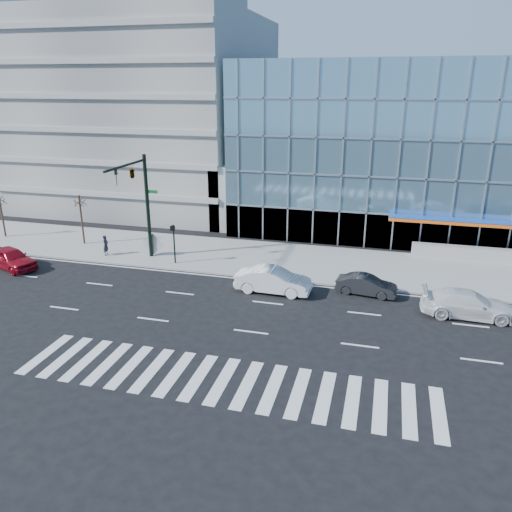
# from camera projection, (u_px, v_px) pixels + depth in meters

# --- Properties ---
(ground) EXTENTS (160.00, 160.00, 0.00)m
(ground) POSITION_uv_depth(u_px,v_px,m) (268.00, 303.00, 31.55)
(ground) COLOR black
(ground) RESTS_ON ground
(sidewalk) EXTENTS (120.00, 8.00, 0.15)m
(sidewalk) POSITION_uv_depth(u_px,v_px,m) (292.00, 261.00, 38.82)
(sidewalk) COLOR gray
(sidewalk) RESTS_ON ground
(theatre_building) EXTENTS (42.00, 26.00, 15.00)m
(theatre_building) POSITION_uv_depth(u_px,v_px,m) (467.00, 143.00, 49.39)
(theatre_building) COLOR #6894AD
(theatre_building) RESTS_ON ground
(parking_garage) EXTENTS (24.00, 24.00, 20.00)m
(parking_garage) POSITION_uv_depth(u_px,v_px,m) (152.00, 112.00, 56.82)
(parking_garage) COLOR gray
(parking_garage) RESTS_ON ground
(ramp_block) EXTENTS (6.00, 8.00, 6.00)m
(ramp_block) POSITION_uv_depth(u_px,v_px,m) (252.00, 193.00, 48.43)
(ramp_block) COLOR gray
(ramp_block) RESTS_ON ground
(tower_backdrop) EXTENTS (14.00, 14.00, 48.00)m
(tower_backdrop) POSITION_uv_depth(u_px,v_px,m) (202.00, 22.00, 94.76)
(tower_backdrop) COLOR gray
(tower_backdrop) RESTS_ON ground
(traffic_signal) EXTENTS (1.14, 5.74, 8.00)m
(traffic_signal) POSITION_uv_depth(u_px,v_px,m) (137.00, 184.00, 36.35)
(traffic_signal) COLOR black
(traffic_signal) RESTS_ON sidewalk
(ped_signal_post) EXTENTS (0.30, 0.33, 3.00)m
(ped_signal_post) POSITION_uv_depth(u_px,v_px,m) (174.00, 238.00, 37.41)
(ped_signal_post) COLOR black
(ped_signal_post) RESTS_ON sidewalk
(street_tree_near) EXTENTS (1.10, 1.10, 4.23)m
(street_tree_near) POSITION_uv_depth(u_px,v_px,m) (80.00, 202.00, 41.51)
(street_tree_near) COLOR #332319
(street_tree_near) RESTS_ON sidewalk
(street_tree_far) EXTENTS (1.10, 1.10, 3.87)m
(street_tree_far) POSITION_uv_depth(u_px,v_px,m) (0.00, 200.00, 43.56)
(street_tree_far) COLOR #332319
(street_tree_far) RESTS_ON sidewalk
(white_suv) EXTENTS (5.46, 2.30, 1.57)m
(white_suv) POSITION_uv_depth(u_px,v_px,m) (468.00, 304.00, 29.52)
(white_suv) COLOR silver
(white_suv) RESTS_ON ground
(white_sedan) EXTENTS (5.07, 1.90, 1.66)m
(white_sedan) POSITION_uv_depth(u_px,v_px,m) (273.00, 280.00, 32.93)
(white_sedan) COLOR white
(white_sedan) RESTS_ON ground
(dark_sedan) EXTENTS (4.07, 1.88, 1.29)m
(dark_sedan) POSITION_uv_depth(u_px,v_px,m) (366.00, 285.00, 32.63)
(dark_sedan) COLOR black
(dark_sedan) RESTS_ON ground
(red_sedan) EXTENTS (5.03, 3.33, 1.59)m
(red_sedan) POSITION_uv_depth(u_px,v_px,m) (11.00, 258.00, 37.18)
(red_sedan) COLOR maroon
(red_sedan) RESTS_ON ground
(pedestrian) EXTENTS (0.44, 0.62, 1.63)m
(pedestrian) POSITION_uv_depth(u_px,v_px,m) (106.00, 245.00, 39.58)
(pedestrian) COLOR black
(pedestrian) RESTS_ON sidewalk
(tilted_panel) EXTENTS (1.83, 0.16, 1.83)m
(tilted_panel) POSITION_uv_depth(u_px,v_px,m) (153.00, 244.00, 39.48)
(tilted_panel) COLOR #A9A9A9
(tilted_panel) RESTS_ON sidewalk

